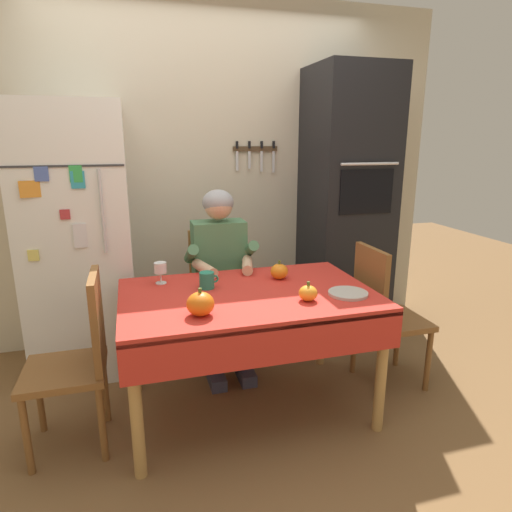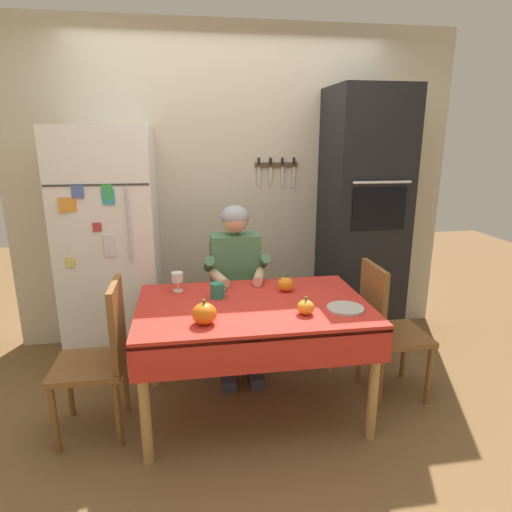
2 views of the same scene
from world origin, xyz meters
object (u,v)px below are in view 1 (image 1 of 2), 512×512
object	(u,v)px
chair_right_side	(382,311)
pumpkin_small	(279,271)
seated_person	(221,265)
chair_left_side	(79,355)
pumpkin_large	(200,304)
pumpkin_medium	(308,293)
refrigerator	(79,241)
dining_table	(249,308)
chair_behind_person	(217,288)
wall_oven	(346,206)
serving_tray	(348,293)
wine_glass	(160,269)
coffee_mug	(207,280)

from	to	relation	value
chair_right_side	pumpkin_small	xyz separation A→B (m)	(-0.65, 0.14, 0.28)
seated_person	chair_right_side	world-z (taller)	seated_person
chair_left_side	pumpkin_large	bearing A→B (deg)	-18.68
pumpkin_medium	refrigerator	bearing A→B (deg)	138.60
refrigerator	dining_table	bearing A→B (deg)	-42.91
pumpkin_small	chair_behind_person	bearing A→B (deg)	115.54
chair_behind_person	seated_person	world-z (taller)	seated_person
chair_right_side	wall_oven	bearing A→B (deg)	80.09
chair_behind_person	chair_right_side	world-z (taller)	same
refrigerator	chair_left_side	distance (m)	1.00
chair_right_side	pumpkin_large	distance (m)	1.28
pumpkin_small	serving_tray	xyz separation A→B (m)	(0.27, -0.37, -0.04)
seated_person	serving_tray	world-z (taller)	seated_person
dining_table	seated_person	bearing A→B (deg)	93.17
chair_right_side	wine_glass	size ratio (longest dim) A/B	7.20
chair_behind_person	coffee_mug	xyz separation A→B (m)	(-0.17, -0.64, 0.28)
refrigerator	wine_glass	bearing A→B (deg)	-49.04
chair_right_side	pumpkin_large	world-z (taller)	chair_right_side
refrigerator	wine_glass	xyz separation A→B (m)	(0.49, -0.57, -0.07)
chair_behind_person	chair_left_side	xyz separation A→B (m)	(-0.87, -0.83, 0.00)
pumpkin_small	serving_tray	bearing A→B (deg)	-53.77
dining_table	chair_left_side	bearing A→B (deg)	-177.74
dining_table	pumpkin_large	xyz separation A→B (m)	(-0.31, -0.24, 0.14)
serving_tray	wall_oven	bearing A→B (deg)	64.14
wall_oven	seated_person	size ratio (longest dim) A/B	1.69
chair_left_side	pumpkin_small	size ratio (longest dim) A/B	7.97
seated_person	pumpkin_large	bearing A→B (deg)	-107.98
wine_glass	pumpkin_small	size ratio (longest dim) A/B	1.11
chair_behind_person	pumpkin_large	size ratio (longest dim) A/B	6.68
pumpkin_small	chair_left_side	bearing A→B (deg)	-168.19
chair_left_side	pumpkin_small	distance (m)	1.21
wall_oven	pumpkin_small	bearing A→B (deg)	-138.17
chair_right_side	serving_tray	bearing A→B (deg)	-148.04
pumpkin_medium	chair_right_side	bearing A→B (deg)	22.69
chair_left_side	pumpkin_medium	world-z (taller)	chair_left_side
seated_person	chair_left_side	size ratio (longest dim) A/B	1.34
wine_glass	chair_behind_person	bearing A→B (deg)	48.64
wall_oven	pumpkin_medium	bearing A→B (deg)	-124.85
dining_table	serving_tray	bearing A→B (deg)	-17.94
coffee_mug	wall_oven	bearing A→B (deg)	31.51
pumpkin_large	seated_person	bearing A→B (deg)	72.02
chair_right_side	pumpkin_small	size ratio (longest dim) A/B	7.97
seated_person	pumpkin_small	bearing A→B (deg)	-54.86
dining_table	chair_behind_person	xyz separation A→B (m)	(-0.03, 0.79, -0.14)
chair_left_side	coffee_mug	world-z (taller)	chair_left_side
refrigerator	coffee_mug	xyz separation A→B (m)	(0.74, -0.73, -0.11)
chair_left_side	pumpkin_large	xyz separation A→B (m)	(0.59, -0.20, 0.29)
chair_left_side	serving_tray	distance (m)	1.45
chair_behind_person	chair_left_side	size ratio (longest dim) A/B	1.00
wall_oven	dining_table	world-z (taller)	wall_oven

